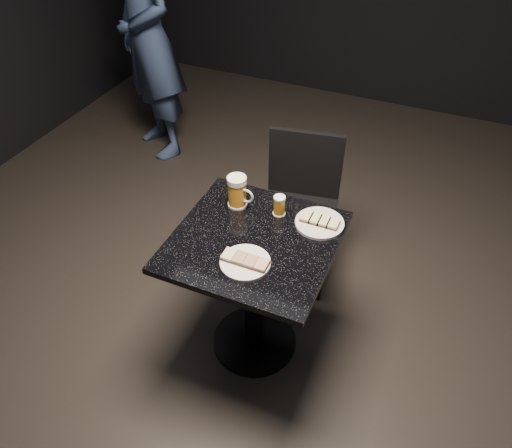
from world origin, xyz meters
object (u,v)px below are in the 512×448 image
object	(u,v)px
plate_large	(245,263)
beer_tumbler	(279,206)
patron	(149,37)
table	(254,277)
beer_mug	(238,192)
chair	(300,201)
plate_small	(319,223)

from	to	relation	value
plate_large	beer_tumbler	world-z (taller)	beer_tumbler
patron	table	bearing A→B (deg)	-12.11
beer_mug	patron	bearing A→B (deg)	135.09
table	chair	world-z (taller)	chair
patron	table	distance (m)	2.13
patron	beer_tumbler	size ratio (longest dim) A/B	18.50
plate_small	chair	bearing A→B (deg)	118.37
chair	beer_mug	bearing A→B (deg)	-110.38
patron	beer_tumbler	xyz separation A→B (m)	(1.51, -1.29, -0.11)
table	plate_large	bearing A→B (deg)	-79.96
beer_mug	plate_small	bearing A→B (deg)	3.05
table	beer_tumbler	bearing A→B (deg)	79.76
beer_mug	beer_tumbler	bearing A→B (deg)	5.03
table	chair	size ratio (longest dim) A/B	0.86
beer_mug	beer_tumbler	distance (m)	0.20
chair	plate_small	bearing A→B (deg)	-61.63
table	chair	distance (m)	0.63
plate_small	patron	distance (m)	2.14
beer_mug	beer_tumbler	world-z (taller)	beer_mug
plate_large	beer_tumbler	distance (m)	0.36
patron	beer_mug	distance (m)	1.85
patron	plate_small	bearing A→B (deg)	-3.76
plate_small	chair	xyz separation A→B (m)	(-0.23, 0.43, -0.26)
table	chair	bearing A→B (deg)	89.88
patron	plate_large	bearing A→B (deg)	-14.41
plate_small	plate_large	bearing A→B (deg)	-119.45
plate_large	beer_tumbler	xyz separation A→B (m)	(0.01, 0.36, 0.04)
patron	beer_tumbler	world-z (taller)	patron
beer_tumbler	plate_small	bearing A→B (deg)	1.00
plate_large	plate_small	size ratio (longest dim) A/B	0.95
plate_small	beer_mug	xyz separation A→B (m)	(-0.40, -0.02, 0.07)
beer_mug	chair	xyz separation A→B (m)	(0.17, 0.45, -0.33)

